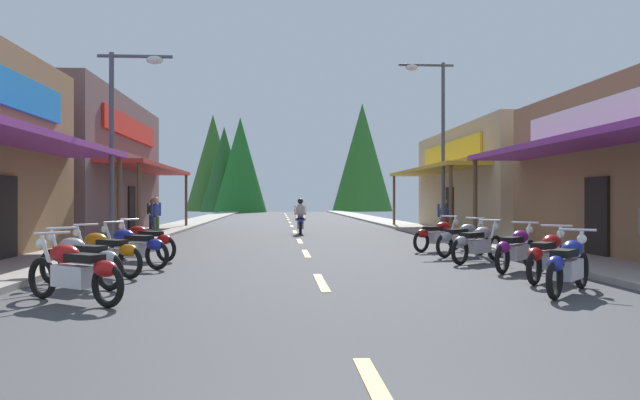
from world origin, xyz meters
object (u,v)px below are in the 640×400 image
(rider_cruising_lead, at_px, (300,219))
(streetlamp_left, at_px, (124,121))
(motorcycle_parked_right_5, at_px, (438,235))
(motorcycle_parked_left_3, at_px, (132,246))
(motorcycle_parked_right_3, at_px, (477,243))
(motorcycle_parked_left_1, at_px, (81,259))
(pedestrian_strolling, at_px, (445,215))
(motorcycle_parked_right_0, at_px, (568,264))
(motorcycle_parked_right_4, at_px, (462,238))
(motorcycle_parked_left_2, at_px, (104,252))
(motorcycle_parked_right_1, at_px, (547,255))
(pedestrian_waiting, at_px, (152,213))
(motorcycle_parked_right_2, at_px, (516,248))
(streetlamp_right, at_px, (435,126))
(motorcycle_parked_left_0, at_px, (75,270))
(motorcycle_parked_left_4, at_px, (144,241))
(pedestrian_by_shop, at_px, (156,214))

(rider_cruising_lead, bearing_deg, streetlamp_left, 149.01)
(motorcycle_parked_right_5, height_order, motorcycle_parked_left_3, same)
(motorcycle_parked_right_3, bearing_deg, motorcycle_parked_left_3, 145.91)
(motorcycle_parked_left_1, height_order, pedestrian_strolling, pedestrian_strolling)
(motorcycle_parked_right_0, distance_m, motorcycle_parked_right_4, 6.52)
(motorcycle_parked_right_0, relative_size, pedestrian_strolling, 1.08)
(motorcycle_parked_right_3, relative_size, motorcycle_parked_left_1, 0.95)
(motorcycle_parked_left_1, height_order, motorcycle_parked_left_2, same)
(motorcycle_parked_right_1, bearing_deg, motorcycle_parked_right_5, 45.17)
(motorcycle_parked_left_2, relative_size, pedestrian_waiting, 1.19)
(motorcycle_parked_left_1, distance_m, motorcycle_parked_left_2, 1.50)
(motorcycle_parked_right_2, bearing_deg, motorcycle_parked_right_4, 45.46)
(streetlamp_right, height_order, motorcycle_parked_left_1, streetlamp_right)
(streetlamp_left, bearing_deg, motorcycle_parked_left_3, -73.95)
(motorcycle_parked_right_2, bearing_deg, motorcycle_parked_right_3, 52.78)
(streetlamp_left, xyz_separation_m, motorcycle_parked_left_0, (1.48, -8.82, -3.32))
(motorcycle_parked_left_0, bearing_deg, rider_cruising_lead, -67.36)
(streetlamp_left, distance_m, motorcycle_parked_left_1, 7.99)
(streetlamp_right, relative_size, motorcycle_parked_left_4, 3.72)
(motorcycle_parked_right_0, bearing_deg, pedestrian_strolling, 33.72)
(streetlamp_right, height_order, pedestrian_by_shop, streetlamp_right)
(motorcycle_parked_right_3, bearing_deg, rider_cruising_lead, 68.84)
(motorcycle_parked_right_0, relative_size, motorcycle_parked_left_4, 0.91)
(motorcycle_parked_right_5, xyz_separation_m, motorcycle_parked_left_3, (-7.93, -3.90, 0.00))
(motorcycle_parked_left_2, xyz_separation_m, pedestrian_strolling, (10.13, 11.80, 0.40))
(streetlamp_right, bearing_deg, motorcycle_parked_left_2, -131.14)
(motorcycle_parked_right_2, bearing_deg, streetlamp_left, 103.95)
(motorcycle_parked_right_3, bearing_deg, streetlamp_right, 43.31)
(motorcycle_parked_right_0, relative_size, motorcycle_parked_right_3, 0.96)
(motorcycle_parked_right_0, bearing_deg, motorcycle_parked_right_3, 40.24)
(motorcycle_parked_right_3, height_order, rider_cruising_lead, rider_cruising_lead)
(motorcycle_parked_right_5, distance_m, pedestrian_waiting, 15.90)
(motorcycle_parked_right_1, bearing_deg, motorcycle_parked_right_2, 41.08)
(streetlamp_left, xyz_separation_m, pedestrian_waiting, (-1.50, 11.42, -2.92))
(streetlamp_right, relative_size, motorcycle_parked_left_3, 3.58)
(motorcycle_parked_left_0, distance_m, pedestrian_strolling, 17.80)
(pedestrian_by_shop, height_order, pedestrian_strolling, pedestrian_by_shop)
(streetlamp_right, xyz_separation_m, motorcycle_parked_left_3, (-9.31, -9.46, -3.89))
(motorcycle_parked_left_4, bearing_deg, rider_cruising_lead, -77.33)
(motorcycle_parked_right_1, bearing_deg, motorcycle_parked_left_4, 104.55)
(motorcycle_parked_right_3, xyz_separation_m, motorcycle_parked_left_3, (-8.01, -0.60, 0.00))
(motorcycle_parked_right_3, distance_m, motorcycle_parked_left_1, 8.92)
(pedestrian_strolling, bearing_deg, motorcycle_parked_left_2, -30.12)
(motorcycle_parked_left_0, bearing_deg, motorcycle_parked_left_3, -51.41)
(motorcycle_parked_right_1, distance_m, rider_cruising_lead, 16.05)
(motorcycle_parked_left_0, height_order, motorcycle_parked_left_2, same)
(streetlamp_right, bearing_deg, streetlamp_left, -153.77)
(motorcycle_parked_left_4, relative_size, pedestrian_strolling, 1.19)
(motorcycle_parked_right_1, distance_m, pedestrian_by_shop, 17.17)
(rider_cruising_lead, height_order, pedestrian_strolling, rider_cruising_lead)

